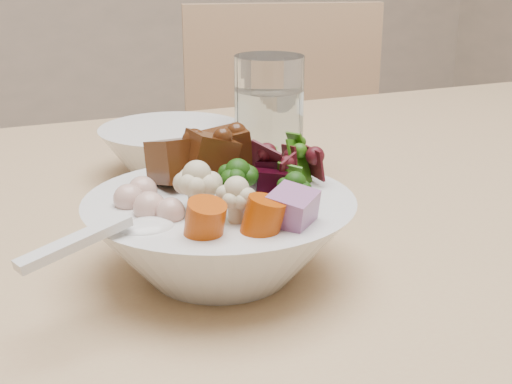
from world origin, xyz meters
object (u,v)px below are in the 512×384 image
water_glass (269,120)px  dining_table (484,256)px  food_bowl (221,230)px  side_bowl (173,151)px  chair_far (291,204)px

water_glass → dining_table: bearing=-35.9°
food_bowl → side_bowl: bearing=81.3°
food_bowl → water_glass: bearing=57.7°
food_bowl → side_bowl: (0.04, 0.26, -0.01)m
dining_table → chair_far: (0.11, 0.70, -0.19)m
food_bowl → side_bowl: 0.26m
water_glass → side_bowl: bearing=162.2°
dining_table → side_bowl: size_ratio=10.44×
chair_far → food_bowl: size_ratio=4.41×
side_bowl → chair_far: bearing=52.3°
food_bowl → dining_table: bearing=13.5°
chair_far → water_glass: (-0.31, -0.56, 0.33)m
dining_table → side_bowl: (-0.30, 0.17, 0.11)m
water_glass → side_bowl: size_ratio=0.81×
dining_table → chair_far: chair_far is taller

